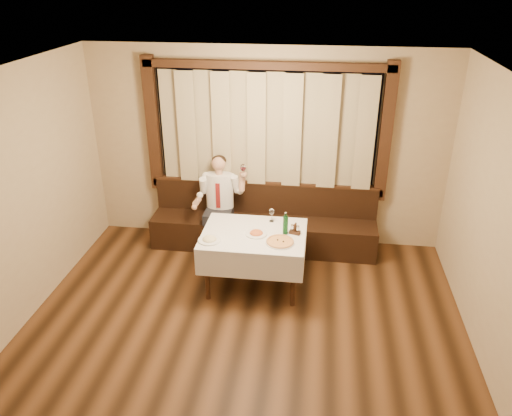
# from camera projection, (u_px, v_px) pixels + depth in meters

# --- Properties ---
(room) EXTENTS (5.01, 6.01, 2.81)m
(room) POSITION_uv_depth(u_px,v_px,m) (244.00, 203.00, 5.13)
(room) COLOR black
(room) RESTS_ON ground
(banquette) EXTENTS (3.20, 0.61, 0.94)m
(banquette) POSITION_uv_depth(u_px,v_px,m) (264.00, 226.00, 7.21)
(banquette) COLOR black
(banquette) RESTS_ON ground
(dining_table) EXTENTS (1.27, 0.97, 0.76)m
(dining_table) POSITION_uv_depth(u_px,v_px,m) (254.00, 240.00, 6.15)
(dining_table) COLOR black
(dining_table) RESTS_ON ground
(pizza) EXTENTS (0.35, 0.35, 0.04)m
(pizza) POSITION_uv_depth(u_px,v_px,m) (280.00, 242.00, 5.88)
(pizza) COLOR white
(pizza) RESTS_ON dining_table
(pasta_red) EXTENTS (0.27, 0.27, 0.09)m
(pasta_red) POSITION_uv_depth(u_px,v_px,m) (256.00, 232.00, 6.06)
(pasta_red) COLOR white
(pasta_red) RESTS_ON dining_table
(pasta_cream) EXTENTS (0.27, 0.27, 0.09)m
(pasta_cream) POSITION_uv_depth(u_px,v_px,m) (209.00, 238.00, 5.92)
(pasta_cream) COLOR white
(pasta_cream) RESTS_ON dining_table
(green_bottle) EXTENTS (0.06, 0.06, 0.29)m
(green_bottle) POSITION_uv_depth(u_px,v_px,m) (285.00, 225.00, 6.04)
(green_bottle) COLOR #104D1E
(green_bottle) RESTS_ON dining_table
(table_wine_glass) EXTENTS (0.07, 0.07, 0.18)m
(table_wine_glass) POSITION_uv_depth(u_px,v_px,m) (272.00, 212.00, 6.33)
(table_wine_glass) COLOR white
(table_wine_glass) RESTS_ON dining_table
(cruet_caddy) EXTENTS (0.14, 0.10, 0.14)m
(cruet_caddy) POSITION_uv_depth(u_px,v_px,m) (295.00, 230.00, 6.06)
(cruet_caddy) COLOR black
(cruet_caddy) RESTS_ON dining_table
(seated_man) EXTENTS (0.73, 0.55, 1.36)m
(seated_man) POSITION_uv_depth(u_px,v_px,m) (219.00, 196.00, 6.99)
(seated_man) COLOR black
(seated_man) RESTS_ON ground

